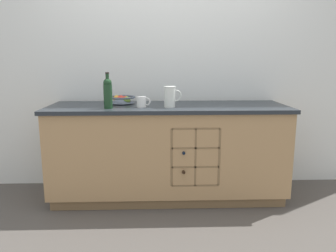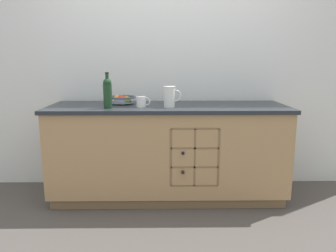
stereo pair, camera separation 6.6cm
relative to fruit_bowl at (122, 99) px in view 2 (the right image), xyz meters
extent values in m
plane|color=#4C4742|center=(0.44, -0.12, -0.94)|extent=(14.00, 14.00, 0.00)
cube|color=silver|center=(0.44, 0.28, 0.34)|extent=(4.57, 0.06, 2.55)
cube|color=brown|center=(0.44, -0.12, -0.89)|extent=(2.11, 0.60, 0.09)
cube|color=tan|center=(0.44, -0.12, -0.47)|extent=(2.17, 0.66, 0.77)
cube|color=#23282D|center=(0.44, -0.12, -0.06)|extent=(2.21, 0.70, 0.03)
cube|color=brown|center=(0.67, -0.35, -0.46)|extent=(0.41, 0.01, 0.51)
cube|color=brown|center=(0.46, -0.41, -0.46)|extent=(0.02, 0.10, 0.51)
cube|color=brown|center=(0.87, -0.41, -0.46)|extent=(0.02, 0.10, 0.51)
cube|color=brown|center=(0.67, -0.41, -0.71)|extent=(0.41, 0.10, 0.02)
cube|color=brown|center=(0.67, -0.41, -0.54)|extent=(0.41, 0.10, 0.02)
cube|color=brown|center=(0.67, -0.41, -0.37)|extent=(0.41, 0.10, 0.02)
cube|color=brown|center=(0.67, -0.41, -0.20)|extent=(0.41, 0.10, 0.02)
cube|color=brown|center=(0.67, -0.41, -0.46)|extent=(0.02, 0.10, 0.51)
cylinder|color=black|center=(0.56, -0.29, -0.58)|extent=(0.07, 0.21, 0.07)
cylinder|color=black|center=(0.56, -0.44, -0.58)|extent=(0.03, 0.09, 0.03)
cylinder|color=black|center=(0.56, -0.29, -0.41)|extent=(0.07, 0.19, 0.07)
cylinder|color=black|center=(0.56, -0.43, -0.41)|extent=(0.03, 0.08, 0.03)
cylinder|color=#4C5666|center=(0.00, 0.00, -0.04)|extent=(0.12, 0.12, 0.01)
cone|color=#4C5666|center=(0.00, 0.00, 0.00)|extent=(0.24, 0.24, 0.06)
torus|color=#4C5666|center=(0.00, 0.00, 0.02)|extent=(0.26, 0.26, 0.02)
sphere|color=red|center=(-0.01, 0.00, 0.00)|extent=(0.08, 0.08, 0.08)
sphere|color=red|center=(0.03, 0.03, -0.01)|extent=(0.07, 0.07, 0.07)
sphere|color=gold|center=(-0.05, 0.04, 0.00)|extent=(0.07, 0.07, 0.07)
sphere|color=#7FA838|center=(0.05, -0.04, 0.00)|extent=(0.07, 0.07, 0.07)
cylinder|color=silver|center=(0.45, -0.25, 0.05)|extent=(0.10, 0.10, 0.19)
torus|color=silver|center=(0.45, -0.25, 0.14)|extent=(0.11, 0.11, 0.01)
torus|color=silver|center=(0.50, -0.25, 0.06)|extent=(0.11, 0.01, 0.11)
cylinder|color=white|center=(0.20, -0.24, 0.00)|extent=(0.08, 0.08, 0.10)
torus|color=white|center=(0.24, -0.24, 0.01)|extent=(0.07, 0.01, 0.07)
cylinder|color=#19381E|center=(-0.09, -0.30, 0.06)|extent=(0.08, 0.08, 0.21)
sphere|color=#19381E|center=(-0.09, -0.30, 0.18)|extent=(0.07, 0.07, 0.07)
cylinder|color=#19381E|center=(-0.09, -0.30, 0.21)|extent=(0.03, 0.03, 0.09)
cylinder|color=black|center=(-0.09, -0.30, 0.26)|extent=(0.03, 0.03, 0.01)
camera|label=1|loc=(0.34, -3.15, 0.37)|focal=35.00mm
camera|label=2|loc=(0.40, -3.15, 0.37)|focal=35.00mm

